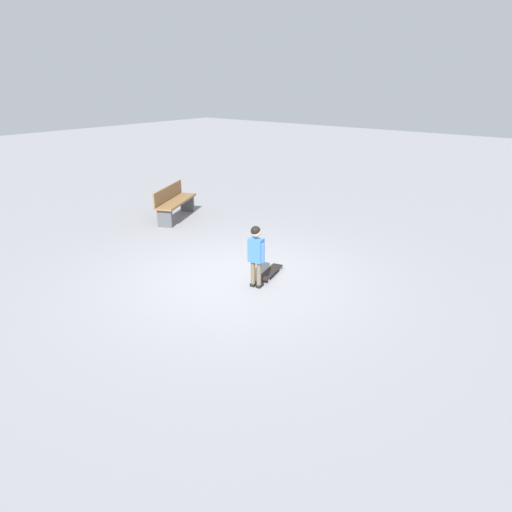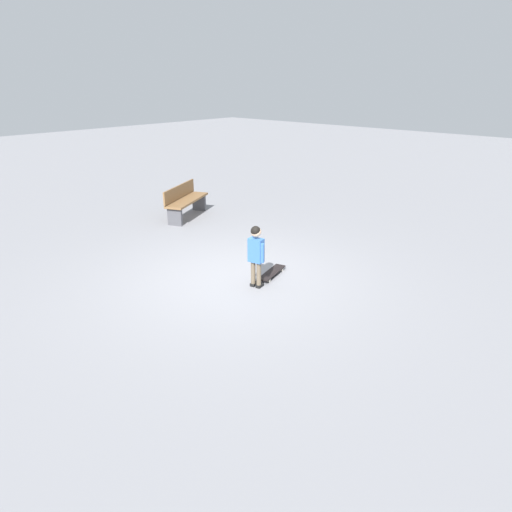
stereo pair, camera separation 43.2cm
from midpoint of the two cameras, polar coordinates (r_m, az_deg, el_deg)
The scene contains 4 objects.
ground_plane at distance 7.82m, azimuth -1.19°, elevation -2.82°, with size 50.00×50.00×0.00m, color gray.
child_person at distance 7.25m, azimuth 1.71°, elevation 0.77°, with size 0.21×0.39×1.06m.
skateboard at distance 7.90m, azimuth 3.59°, elevation -2.13°, with size 0.78×0.37×0.07m.
street_bench at distance 11.29m, azimuth -7.87°, elevation 6.96°, with size 1.64×1.08×0.80m.
Camera 2 is at (5.04, 5.06, 3.22)m, focal length 31.54 mm.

